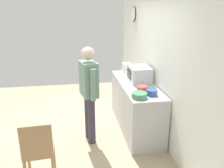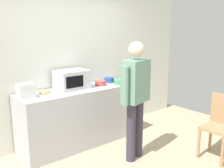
{
  "view_description": "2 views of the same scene",
  "coord_description": "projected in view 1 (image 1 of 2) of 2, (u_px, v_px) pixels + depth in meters",
  "views": [
    {
      "loc": [
        4.18,
        0.05,
        2.32
      ],
      "look_at": [
        0.23,
        0.71,
        1.01
      ],
      "focal_mm": 37.38,
      "sensor_mm": 36.0,
      "label": 1
    },
    {
      "loc": [
        -2.09,
        -2.24,
        1.9
      ],
      "look_at": [
        0.26,
        0.65,
        1.08
      ],
      "focal_mm": 41.32,
      "sensor_mm": 36.0,
      "label": 2
    }
  ],
  "objects": [
    {
      "name": "back_wall",
      "position": [
        155.0,
        63.0,
        4.48
      ],
      "size": [
        5.4,
        0.13,
        2.6
      ],
      "color": "silver",
      "rests_on": "ground_plane"
    },
    {
      "name": "mixing_bowl",
      "position": [
        139.0,
        95.0,
        3.75
      ],
      "size": [
        0.25,
        0.25,
        0.08
      ],
      "primitive_type": "cylinder",
      "color": "#4C8E60",
      "rests_on": "kitchen_counter"
    },
    {
      "name": "cereal_bowl",
      "position": [
        142.0,
        88.0,
        4.09
      ],
      "size": [
        0.18,
        0.18,
        0.08
      ],
      "primitive_type": "cylinder",
      "color": "#C64C42",
      "rests_on": "kitchen_counter"
    },
    {
      "name": "ground_plane",
      "position": [
        75.0,
        130.0,
        4.63
      ],
      "size": [
        6.0,
        6.0,
        0.0
      ],
      "primitive_type": "plane",
      "color": "tan"
    },
    {
      "name": "wooden_chair",
      "position": [
        38.0,
        150.0,
        3.09
      ],
      "size": [
        0.42,
        0.42,
        0.94
      ],
      "color": "#A87F56",
      "rests_on": "ground_plane"
    },
    {
      "name": "kitchen_counter",
      "position": [
        135.0,
        105.0,
        4.65
      ],
      "size": [
        1.96,
        0.62,
        0.94
      ],
      "primitive_type": "cube",
      "color": "#B7B7BC",
      "rests_on": "ground_plane"
    },
    {
      "name": "person_standing",
      "position": [
        89.0,
        88.0,
        4.0
      ],
      "size": [
        0.58,
        0.32,
        1.72
      ],
      "color": "#383242",
      "rests_on": "ground_plane"
    },
    {
      "name": "spoon_utensil",
      "position": [
        138.0,
        75.0,
        5.0
      ],
      "size": [
        0.17,
        0.08,
        0.01
      ],
      "primitive_type": "cube",
      "rotation": [
        0.0,
        0.0,
        2.76
      ],
      "color": "silver",
      "rests_on": "kitchen_counter"
    },
    {
      "name": "sandwich_plate",
      "position": [
        129.0,
        74.0,
        5.05
      ],
      "size": [
        0.25,
        0.25,
        0.06
      ],
      "color": "white",
      "rests_on": "kitchen_counter"
    },
    {
      "name": "fork_utensil",
      "position": [
        132.0,
        90.0,
        4.1
      ],
      "size": [
        0.17,
        0.05,
        0.01
      ],
      "primitive_type": "cube",
      "rotation": [
        0.0,
        0.0,
        2.98
      ],
      "color": "silver",
      "rests_on": "kitchen_counter"
    },
    {
      "name": "toaster",
      "position": [
        126.0,
        67.0,
        5.28
      ],
      "size": [
        0.22,
        0.18,
        0.2
      ],
      "primitive_type": "cube",
      "color": "silver",
      "rests_on": "kitchen_counter"
    },
    {
      "name": "microwave",
      "position": [
        139.0,
        74.0,
        4.54
      ],
      "size": [
        0.5,
        0.39,
        0.3
      ],
      "color": "silver",
      "rests_on": "kitchen_counter"
    },
    {
      "name": "salad_bowl",
      "position": [
        152.0,
        92.0,
        3.86
      ],
      "size": [
        0.18,
        0.18,
        0.1
      ],
      "primitive_type": "cylinder",
      "color": "#33519E",
      "rests_on": "kitchen_counter"
    }
  ]
}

